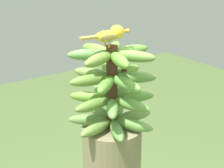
{
  "coord_description": "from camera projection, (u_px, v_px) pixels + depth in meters",
  "views": [
    {
      "loc": [
        -0.69,
        -1.02,
        1.84
      ],
      "look_at": [
        0.0,
        0.0,
        1.39
      ],
      "focal_mm": 57.8,
      "sensor_mm": 36.0,
      "label": 1
    }
  ],
  "objects": [
    {
      "name": "banana_bunch",
      "position": [
        112.0,
        88.0,
        1.32
      ],
      "size": [
        0.33,
        0.33,
        0.32
      ],
      "color": "#4C2D1E",
      "rests_on": "banana_tree"
    },
    {
      "name": "perched_bird",
      "position": [
        110.0,
        35.0,
        1.24
      ],
      "size": [
        0.18,
        0.06,
        0.07
      ],
      "color": "#C68933",
      "rests_on": "banana_bunch"
    }
  ]
}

